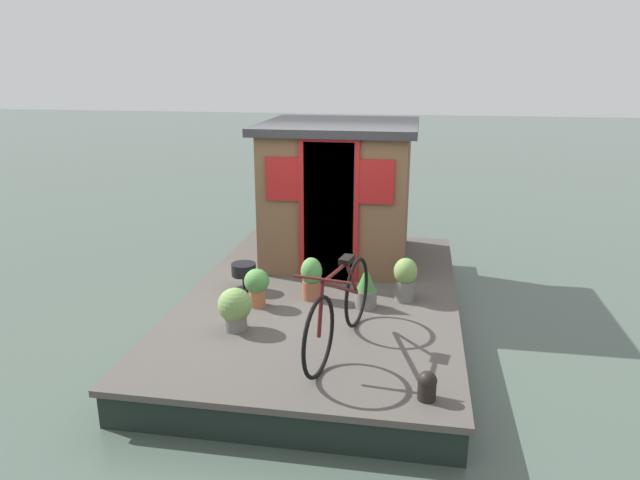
{
  "coord_description": "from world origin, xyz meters",
  "views": [
    {
      "loc": [
        -6.27,
        -1.04,
        2.95
      ],
      "look_at": [
        -0.2,
        0.0,
        1.09
      ],
      "focal_mm": 32.77,
      "sensor_mm": 36.0,
      "label": 1
    }
  ],
  "objects_px": {
    "potted_plant_thyme": "(366,288)",
    "potted_plant_rosemary": "(405,278)",
    "charcoal_grill": "(244,271)",
    "potted_plant_lavender": "(311,278)",
    "bicycle": "(339,309)",
    "houseboat_cabin": "(339,191)",
    "potted_plant_basil": "(235,308)",
    "potted_plant_mint": "(257,285)",
    "mooring_bollard": "(427,385)"
  },
  "relations": [
    {
      "from": "potted_plant_thyme",
      "to": "potted_plant_rosemary",
      "type": "distance_m",
      "value": 0.49
    },
    {
      "from": "potted_plant_thyme",
      "to": "charcoal_grill",
      "type": "bearing_deg",
      "value": 79.54
    },
    {
      "from": "potted_plant_lavender",
      "to": "potted_plant_rosemary",
      "type": "bearing_deg",
      "value": -82.94
    },
    {
      "from": "bicycle",
      "to": "potted_plant_rosemary",
      "type": "distance_m",
      "value": 1.39
    },
    {
      "from": "potted_plant_rosemary",
      "to": "houseboat_cabin",
      "type": "bearing_deg",
      "value": 33.86
    },
    {
      "from": "charcoal_grill",
      "to": "potted_plant_lavender",
      "type": "bearing_deg",
      "value": -99.12
    },
    {
      "from": "charcoal_grill",
      "to": "houseboat_cabin",
      "type": "bearing_deg",
      "value": -33.48
    },
    {
      "from": "bicycle",
      "to": "potted_plant_lavender",
      "type": "relative_size",
      "value": 3.6
    },
    {
      "from": "potted_plant_basil",
      "to": "potted_plant_mint",
      "type": "bearing_deg",
      "value": -4.98
    },
    {
      "from": "bicycle",
      "to": "mooring_bollard",
      "type": "relative_size",
      "value": 7.24
    },
    {
      "from": "potted_plant_lavender",
      "to": "potted_plant_mint",
      "type": "xyz_separation_m",
      "value": [
        -0.3,
        0.55,
        -0.01
      ]
    },
    {
      "from": "charcoal_grill",
      "to": "mooring_bollard",
      "type": "height_order",
      "value": "charcoal_grill"
    },
    {
      "from": "potted_plant_rosemary",
      "to": "mooring_bollard",
      "type": "height_order",
      "value": "potted_plant_rosemary"
    },
    {
      "from": "houseboat_cabin",
      "to": "potted_plant_thyme",
      "type": "relative_size",
      "value": 4.37
    },
    {
      "from": "potted_plant_basil",
      "to": "mooring_bollard",
      "type": "bearing_deg",
      "value": -117.32
    },
    {
      "from": "potted_plant_mint",
      "to": "charcoal_grill",
      "type": "xyz_separation_m",
      "value": [
        0.43,
        0.28,
        -0.01
      ]
    },
    {
      "from": "bicycle",
      "to": "potted_plant_basil",
      "type": "xyz_separation_m",
      "value": [
        0.22,
        1.08,
        -0.16
      ]
    },
    {
      "from": "potted_plant_thyme",
      "to": "bicycle",
      "type": "bearing_deg",
      "value": 171.24
    },
    {
      "from": "houseboat_cabin",
      "to": "bicycle",
      "type": "distance_m",
      "value": 2.75
    },
    {
      "from": "bicycle",
      "to": "potted_plant_rosemary",
      "type": "relative_size",
      "value": 3.52
    },
    {
      "from": "potted_plant_mint",
      "to": "charcoal_grill",
      "type": "distance_m",
      "value": 0.52
    },
    {
      "from": "potted_plant_lavender",
      "to": "mooring_bollard",
      "type": "distance_m",
      "value": 2.29
    },
    {
      "from": "potted_plant_lavender",
      "to": "mooring_bollard",
      "type": "relative_size",
      "value": 2.01
    },
    {
      "from": "potted_plant_thyme",
      "to": "potted_plant_basil",
      "type": "distance_m",
      "value": 1.46
    },
    {
      "from": "houseboat_cabin",
      "to": "mooring_bollard",
      "type": "distance_m",
      "value": 3.72
    },
    {
      "from": "potted_plant_mint",
      "to": "mooring_bollard",
      "type": "relative_size",
      "value": 1.75
    },
    {
      "from": "houseboat_cabin",
      "to": "potted_plant_mint",
      "type": "height_order",
      "value": "houseboat_cabin"
    },
    {
      "from": "houseboat_cabin",
      "to": "bicycle",
      "type": "xyz_separation_m",
      "value": [
        -2.68,
        -0.38,
        -0.53
      ]
    },
    {
      "from": "potted_plant_thyme",
      "to": "potted_plant_lavender",
      "type": "distance_m",
      "value": 0.65
    },
    {
      "from": "bicycle",
      "to": "potted_plant_mint",
      "type": "height_order",
      "value": "bicycle"
    },
    {
      "from": "bicycle",
      "to": "potted_plant_thyme",
      "type": "xyz_separation_m",
      "value": [
        1.0,
        -0.15,
        -0.18
      ]
    },
    {
      "from": "houseboat_cabin",
      "to": "potted_plant_lavender",
      "type": "relative_size",
      "value": 4.16
    },
    {
      "from": "houseboat_cabin",
      "to": "potted_plant_rosemary",
      "type": "bearing_deg",
      "value": -146.14
    },
    {
      "from": "potted_plant_basil",
      "to": "potted_plant_thyme",
      "type": "bearing_deg",
      "value": -57.79
    },
    {
      "from": "charcoal_grill",
      "to": "bicycle",
      "type": "bearing_deg",
      "value": -134.15
    },
    {
      "from": "potted_plant_rosemary",
      "to": "charcoal_grill",
      "type": "height_order",
      "value": "potted_plant_rosemary"
    },
    {
      "from": "houseboat_cabin",
      "to": "potted_plant_thyme",
      "type": "bearing_deg",
      "value": -162.36
    },
    {
      "from": "potted_plant_thyme",
      "to": "charcoal_grill",
      "type": "height_order",
      "value": "potted_plant_thyme"
    },
    {
      "from": "houseboat_cabin",
      "to": "potted_plant_basil",
      "type": "relative_size",
      "value": 4.66
    },
    {
      "from": "potted_plant_lavender",
      "to": "potted_plant_rosemary",
      "type": "relative_size",
      "value": 0.98
    },
    {
      "from": "potted_plant_basil",
      "to": "potted_plant_rosemary",
      "type": "relative_size",
      "value": 0.87
    },
    {
      "from": "bicycle",
      "to": "potted_plant_basil",
      "type": "bearing_deg",
      "value": 78.41
    },
    {
      "from": "potted_plant_lavender",
      "to": "bicycle",
      "type": "bearing_deg",
      "value": -157.3
    },
    {
      "from": "potted_plant_lavender",
      "to": "potted_plant_thyme",
      "type": "bearing_deg",
      "value": -102.21
    },
    {
      "from": "potted_plant_basil",
      "to": "houseboat_cabin",
      "type": "bearing_deg",
      "value": -15.98
    },
    {
      "from": "potted_plant_thyme",
      "to": "potted_plant_basil",
      "type": "bearing_deg",
      "value": 122.21
    },
    {
      "from": "potted_plant_lavender",
      "to": "charcoal_grill",
      "type": "bearing_deg",
      "value": 80.88
    },
    {
      "from": "potted_plant_mint",
      "to": "potted_plant_thyme",
      "type": "bearing_deg",
      "value": -82.07
    },
    {
      "from": "mooring_bollard",
      "to": "houseboat_cabin",
      "type": "bearing_deg",
      "value": 19.09
    },
    {
      "from": "potted_plant_basil",
      "to": "potted_plant_rosemary",
      "type": "xyz_separation_m",
      "value": [
        1.04,
        -1.65,
        0.04
      ]
    }
  ]
}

